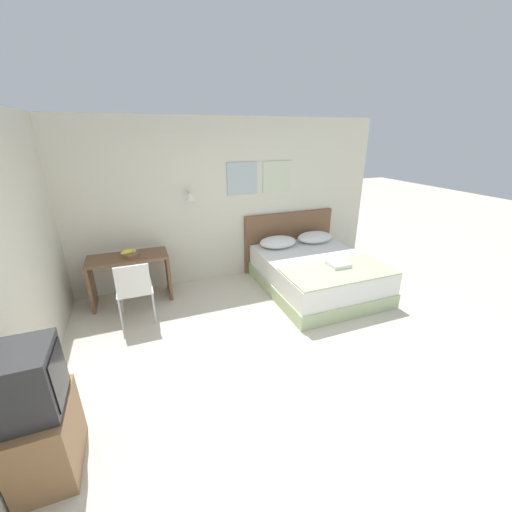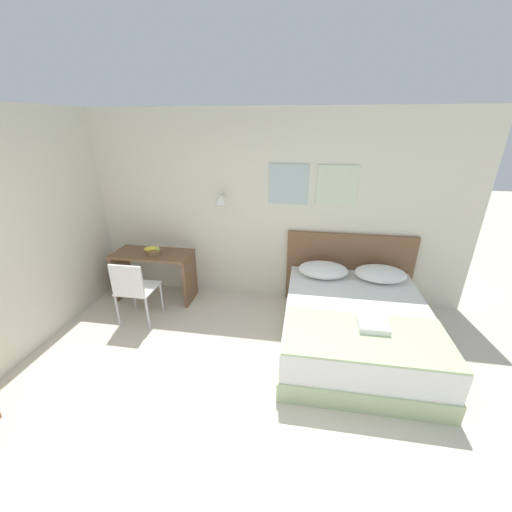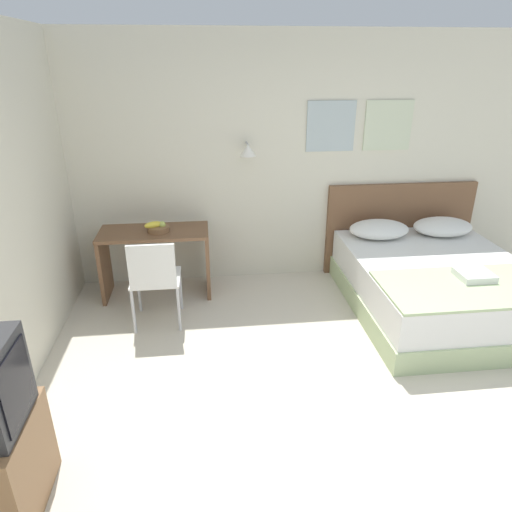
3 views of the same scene
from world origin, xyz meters
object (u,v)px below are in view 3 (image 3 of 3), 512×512
pillow_right (443,227)px  desk_chair (154,276)px  folded_towel_near_foot (474,275)px  throw_blanket (473,287)px  fruit_bowl (158,228)px  pillow_left (379,229)px  headboard (399,228)px  bed (436,287)px  desk (155,251)px  tv_stand (0,468)px

pillow_right → desk_chair: 3.19m
desk_chair → folded_towel_near_foot: bearing=-9.1°
throw_blanket → desk_chair: 2.81m
throw_blanket → fruit_bowl: fruit_bowl is taller
fruit_bowl → throw_blanket: bearing=-24.2°
pillow_left → throw_blanket: 1.33m
pillow_right → headboard: bearing=140.0°
bed → desk: 2.89m
fruit_bowl → pillow_left: bearing=0.8°
bed → fruit_bowl: (-2.75, 0.67, 0.50)m
pillow_right → throw_blanket: pillow_right is taller
throw_blanket → fruit_bowl: 3.02m
throw_blanket → pillow_left: bearing=106.1°
bed → folded_towel_near_foot: 0.55m
headboard → throw_blanket: 1.58m
folded_towel_near_foot → fruit_bowl: bearing=158.8°
bed → tv_stand: size_ratio=3.29×
bed → fruit_bowl: size_ratio=7.63×
bed → desk: (-2.80, 0.70, 0.23)m
tv_stand → folded_towel_near_foot: bearing=21.7°
bed → pillow_left: size_ratio=2.99×
pillow_left → fruit_bowl: fruit_bowl is taller
pillow_left → desk_chair: size_ratio=0.74×
pillow_right → throw_blanket: 1.33m
bed → headboard: bearing=90.0°
throw_blanket → tv_stand: size_ratio=2.64×
throw_blanket → headboard: bearing=90.0°
folded_towel_near_foot → tv_stand: folded_towel_near_foot is taller
desk → pillow_left: bearing=0.1°
tv_stand → fruit_bowl: bearing=74.6°
headboard → folded_towel_near_foot: (0.09, -1.44, 0.07)m
headboard → desk_chair: headboard is taller
bed → desk_chair: 2.76m
folded_towel_near_foot → desk: bearing=158.6°
pillow_left → desk: 2.43m
pillow_left → bed: bearing=-62.4°
desk → fruit_bowl: fruit_bowl is taller
throw_blanket → desk: bearing=155.6°
pillow_left → throw_blanket: size_ratio=0.42×
desk → headboard: bearing=6.4°
pillow_left → tv_stand: 4.00m
fruit_bowl → tv_stand: (-0.69, -2.50, -0.47)m
pillow_left → folded_towel_near_foot: (0.45, -1.13, -0.04)m
bed → tv_stand: bearing=-151.9°
pillow_left → folded_towel_near_foot: pillow_left is taller
headboard → folded_towel_near_foot: bearing=-86.6°
bed → tv_stand: (-3.44, -1.83, 0.03)m
folded_towel_near_foot → fruit_bowl: (-2.84, 1.10, 0.17)m
folded_towel_near_foot → desk_chair: 2.87m
bed → headboard: headboard is taller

